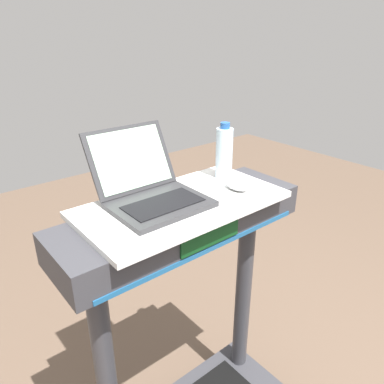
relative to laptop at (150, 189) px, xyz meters
The scene contains 4 objects.
desk_board 0.12m from the laptop, 36.93° to the right, with size 0.70×0.37×0.02m, color white.
laptop is the anchor object (origin of this frame).
computer_mouse 0.32m from the laptop, 20.03° to the right, with size 0.06×0.10×0.03m, color #B2B2B7.
water_bottle 0.35m from the laptop, ahead, with size 0.06×0.06×0.21m.
Camera 1 is at (-0.69, -0.18, 1.65)m, focal length 34.50 mm.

